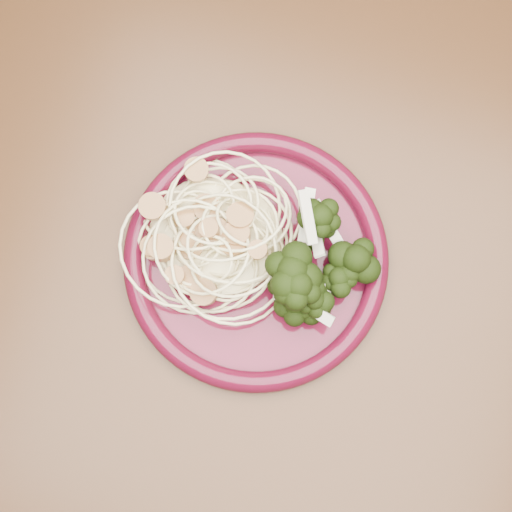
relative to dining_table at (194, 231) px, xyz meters
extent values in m
plane|color=brown|center=(0.00, 0.00, -0.65)|extent=(3.50, 3.50, 0.00)
cube|color=#472814|center=(0.00, 0.00, 0.08)|extent=(1.20, 0.80, 0.04)
cylinder|color=#4E0C1F|center=(0.08, -0.03, 0.10)|extent=(0.27, 0.27, 0.01)
torus|color=#4E061A|center=(0.08, -0.03, 0.11)|extent=(0.28, 0.28, 0.02)
ellipsoid|color=#F4E9A9|center=(0.04, -0.02, 0.12)|extent=(0.14, 0.13, 0.03)
ellipsoid|color=black|center=(0.13, -0.04, 0.13)|extent=(0.11, 0.16, 0.05)
camera|label=1|loc=(0.12, -0.15, 0.74)|focal=50.00mm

